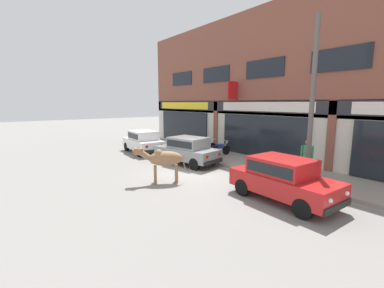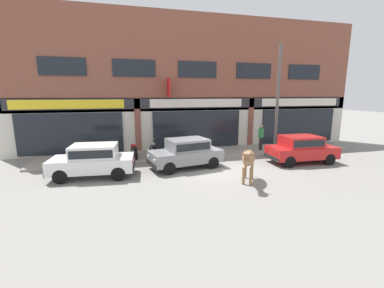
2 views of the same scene
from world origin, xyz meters
name	(u,v)px [view 2 (image 2 of 2)]	position (x,y,z in m)	size (l,w,h in m)	color
ground_plane	(226,171)	(0.00, 0.00, 0.00)	(90.00, 90.00, 0.00)	gray
sidewalk	(204,153)	(0.00, 3.66, 0.06)	(19.00, 2.92, 0.12)	gray
shop_building	(196,87)	(0.00, 5.37, 4.06)	(23.00, 1.40, 8.56)	brown
cow	(248,159)	(0.30, -1.70, 1.01)	(1.32, 1.92, 1.61)	#936B47
car_0	(301,148)	(4.44, 0.41, 0.81)	(3.67, 1.74, 1.46)	black
car_1	(93,159)	(-6.01, 0.64, 0.81)	(3.71, 1.87, 1.46)	black
car_3	(186,152)	(-1.70, 1.04, 0.81)	(3.80, 2.24, 1.46)	black
motorcycle_0	(134,150)	(-4.18, 3.44, 0.51)	(0.52, 1.81, 0.88)	black
motorcycle_1	(153,149)	(-3.09, 3.56, 0.51)	(0.52, 1.81, 0.88)	black
motorcycle_2	(173,148)	(-1.91, 3.49, 0.51)	(0.55, 1.81, 0.88)	black
pedestrian	(261,135)	(3.69, 3.33, 1.10)	(0.46, 0.32, 1.60)	#2D2D33
utility_pole	(278,100)	(4.17, 2.50, 3.27)	(0.18, 0.18, 6.30)	#595651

